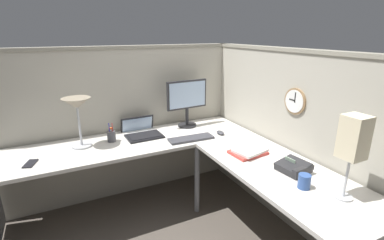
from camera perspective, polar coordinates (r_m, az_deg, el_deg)
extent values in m
plane|color=#4C443D|center=(2.77, -0.51, -20.55)|extent=(6.80, 6.80, 0.00)
cube|color=#A8A393|center=(3.04, -14.06, -0.91)|extent=(2.57, 0.10, 1.55)
cube|color=gray|center=(2.90, -15.24, 14.10)|extent=(2.57, 0.12, 0.03)
cube|color=#A8A393|center=(2.66, 19.23, -4.05)|extent=(0.10, 2.37, 1.55)
cube|color=gray|center=(2.49, 21.08, 13.10)|extent=(0.12, 2.37, 0.03)
cube|color=beige|center=(2.69, -12.24, -4.57)|extent=(2.35, 0.66, 0.03)
cube|color=beige|center=(2.20, 17.94, -10.21)|extent=(0.66, 1.49, 0.03)
cylinder|color=slate|center=(2.75, 1.04, -12.03)|extent=(0.05, 0.05, 0.70)
cylinder|color=#232326|center=(3.04, -1.01, -1.05)|extent=(0.20, 0.20, 0.02)
cylinder|color=#232326|center=(3.01, -1.02, 0.75)|extent=(0.04, 0.04, 0.20)
cube|color=#232326|center=(2.95, -1.04, 5.22)|extent=(0.46, 0.06, 0.30)
cube|color=#99B2D1|center=(2.93, -0.87, 5.16)|extent=(0.42, 0.04, 0.26)
cube|color=black|center=(2.76, -9.67, -3.29)|extent=(0.35, 0.25, 0.02)
cube|color=black|center=(2.76, -9.68, -3.10)|extent=(0.29, 0.19, 0.00)
cube|color=black|center=(2.96, -11.10, -1.23)|extent=(0.34, 0.08, 0.22)
cube|color=#99B2D1|center=(2.95, -11.06, -1.28)|extent=(0.31, 0.06, 0.18)
cube|color=#38383D|center=(2.66, -0.18, -3.79)|extent=(0.44, 0.16, 0.02)
ellipsoid|color=#38383D|center=(2.81, 5.79, -2.58)|extent=(0.06, 0.10, 0.03)
cylinder|color=#B7BABF|center=(2.69, -21.48, -4.89)|extent=(0.17, 0.17, 0.02)
cylinder|color=#B7BABF|center=(2.63, -21.94, -1.01)|extent=(0.02, 0.02, 0.38)
cone|color=gray|center=(2.58, -22.44, 3.21)|extent=(0.24, 0.24, 0.09)
cylinder|color=#4C4C51|center=(2.71, -16.07, -3.23)|extent=(0.08, 0.08, 0.10)
cylinder|color=#1E1EB2|center=(2.69, -16.47, -1.92)|extent=(0.01, 0.01, 0.13)
cylinder|color=#B21E1E|center=(2.68, -15.87, -1.93)|extent=(0.01, 0.01, 0.13)
cylinder|color=#D8591E|center=(2.70, -16.18, -1.64)|extent=(0.03, 0.03, 0.01)
cube|color=black|center=(2.52, -30.04, -7.69)|extent=(0.11, 0.16, 0.01)
cube|color=#232326|center=(2.20, 19.86, -9.06)|extent=(0.21, 0.22, 0.10)
cube|color=#8CA58C|center=(2.20, 19.36, -7.85)|extent=(0.02, 0.09, 0.04)
cube|color=#232326|center=(2.14, 21.68, -9.37)|extent=(0.19, 0.06, 0.04)
cube|color=#BF3F38|center=(2.41, 11.29, -6.51)|extent=(0.29, 0.23, 0.02)
cube|color=silver|center=(2.40, 11.75, -6.04)|extent=(0.29, 0.24, 0.02)
cylinder|color=#B7BABF|center=(2.02, 28.37, -13.57)|extent=(0.11, 0.11, 0.01)
cylinder|color=#B7BABF|center=(1.96, 28.94, -10.18)|extent=(0.02, 0.02, 0.27)
cube|color=beige|center=(1.86, 30.11, -3.03)|extent=(0.13, 0.13, 0.26)
cylinder|color=#2D4C8C|center=(2.01, 21.88, -11.52)|extent=(0.08, 0.08, 0.10)
cylinder|color=olive|center=(2.47, 20.33, 3.61)|extent=(0.03, 0.22, 0.22)
cylinder|color=white|center=(2.46, 20.05, 3.58)|extent=(0.00, 0.19, 0.19)
cube|color=black|center=(2.47, 19.70, 3.90)|extent=(0.00, 0.06, 0.01)
cube|color=black|center=(2.44, 20.26, 4.31)|extent=(0.00, 0.01, 0.08)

